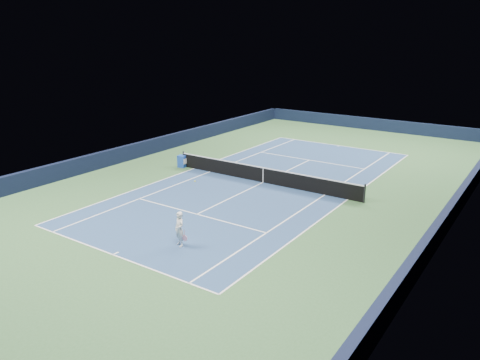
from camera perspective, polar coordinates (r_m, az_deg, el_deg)
The scene contains 19 objects.
ground at distance 28.77m, azimuth 2.83°, elevation -0.30°, with size 40.00×40.00×0.00m, color #325A31.
wall_far at distance 46.25m, azimuth 15.89°, elevation 6.58°, with size 22.00×0.35×1.10m, color black.
wall_right at distance 25.04m, azimuth 24.49°, elevation -3.35°, with size 0.35×40.00×1.10m, color #101832.
wall_left at distance 35.26m, azimuth -12.35°, elevation 3.58°, with size 0.35×40.00×1.10m, color black.
court_surface at distance 28.77m, azimuth 2.83°, elevation -0.30°, with size 10.97×23.77×0.01m, color navy.
baseline_far at distance 39.05m, azimuth 12.02°, elevation 4.12°, with size 10.97×0.08×0.00m, color white.
baseline_near at distance 20.30m, azimuth -15.24°, elevation -8.77°, with size 10.97×0.08×0.00m, color white.
sideline_doubles_right at distance 26.48m, azimuth 13.00°, elevation -2.32°, with size 0.08×23.77×0.00m, color white.
sideline_doubles_left at distance 31.84m, azimuth -5.61°, elevation 1.41°, with size 0.08×23.77×0.00m, color white.
sideline_singles_right at distance 26.97m, azimuth 10.30°, elevation -1.79°, with size 0.08×23.77×0.00m, color white.
sideline_singles_left at distance 31.01m, azimuth -3.66°, elevation 1.02°, with size 0.08×23.77×0.00m, color white.
service_line_far at distance 34.17m, azimuth 8.46°, elevation 2.42°, with size 8.23×0.08×0.00m, color white.
service_line_near at distance 23.85m, azimuth -5.27°, elevation -4.17°, with size 8.23×0.08×0.00m, color white.
center_service_line at distance 28.76m, azimuth 2.83°, elevation -0.29°, with size 0.08×12.80×0.00m, color white.
center_mark_far at distance 38.92m, azimuth 11.94°, elevation 4.08°, with size 0.08×0.30×0.00m, color white.
center_mark_near at distance 20.39m, azimuth -14.92°, elevation -8.63°, with size 0.08×0.30×0.00m, color white.
tennis_net at distance 28.62m, azimuth 2.84°, elevation 0.66°, with size 12.90×0.10×1.07m.
sponsor_cube at distance 32.18m, azimuth -7.07°, elevation 2.28°, with size 0.59×0.52×0.82m.
tennis_player at distance 20.24m, azimuth -7.38°, elevation -5.95°, with size 0.79×1.31×2.71m.
Camera 1 is at (14.23, -23.41, 8.78)m, focal length 35.00 mm.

